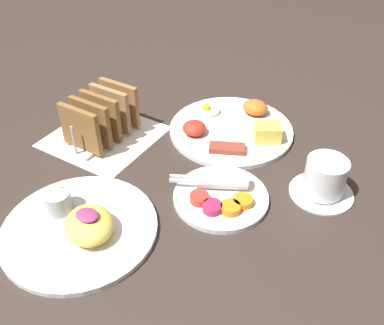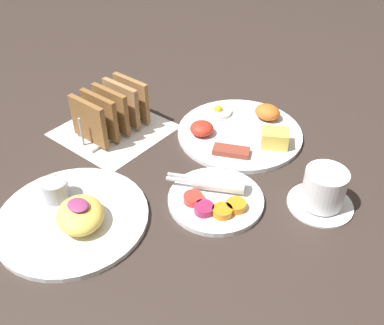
{
  "view_description": "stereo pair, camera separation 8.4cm",
  "coord_description": "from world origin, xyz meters",
  "px_view_note": "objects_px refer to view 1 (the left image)",
  "views": [
    {
      "loc": [
        0.43,
        -0.52,
        0.55
      ],
      "look_at": [
        0.09,
        0.03,
        0.03
      ],
      "focal_mm": 40.0,
      "sensor_mm": 36.0,
      "label": 1
    },
    {
      "loc": [
        0.5,
        -0.48,
        0.55
      ],
      "look_at": [
        0.09,
        0.03,
        0.03
      ],
      "focal_mm": 40.0,
      "sensor_mm": 36.0,
      "label": 2
    }
  ],
  "objects_px": {
    "plate_condiments": "(221,194)",
    "toast_rack": "(101,117)",
    "plate_foreground": "(81,225)",
    "coffee_cup": "(324,179)",
    "plate_breakfast": "(233,127)"
  },
  "relations": [
    {
      "from": "coffee_cup",
      "to": "toast_rack",
      "type": "bearing_deg",
      "value": -171.6
    },
    {
      "from": "plate_foreground",
      "to": "coffee_cup",
      "type": "xyz_separation_m",
      "value": [
        0.32,
        0.31,
        0.02
      ]
    },
    {
      "from": "plate_condiments",
      "to": "toast_rack",
      "type": "distance_m",
      "value": 0.32
    },
    {
      "from": "plate_breakfast",
      "to": "plate_condiments",
      "type": "relative_size",
      "value": 1.46
    },
    {
      "from": "plate_condiments",
      "to": "plate_foreground",
      "type": "distance_m",
      "value": 0.26
    },
    {
      "from": "plate_condiments",
      "to": "plate_breakfast",
      "type": "bearing_deg",
      "value": 111.82
    },
    {
      "from": "coffee_cup",
      "to": "plate_breakfast",
      "type": "bearing_deg",
      "value": 157.61
    },
    {
      "from": "plate_condiments",
      "to": "plate_foreground",
      "type": "bearing_deg",
      "value": -130.01
    },
    {
      "from": "plate_breakfast",
      "to": "plate_condiments",
      "type": "bearing_deg",
      "value": -68.18
    },
    {
      "from": "plate_breakfast",
      "to": "toast_rack",
      "type": "height_order",
      "value": "toast_rack"
    },
    {
      "from": "plate_condiments",
      "to": "toast_rack",
      "type": "height_order",
      "value": "toast_rack"
    },
    {
      "from": "plate_condiments",
      "to": "toast_rack",
      "type": "bearing_deg",
      "value": 172.69
    },
    {
      "from": "plate_foreground",
      "to": "coffee_cup",
      "type": "bearing_deg",
      "value": 43.84
    },
    {
      "from": "plate_foreground",
      "to": "toast_rack",
      "type": "height_order",
      "value": "toast_rack"
    },
    {
      "from": "plate_breakfast",
      "to": "coffee_cup",
      "type": "bearing_deg",
      "value": -22.39
    }
  ]
}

